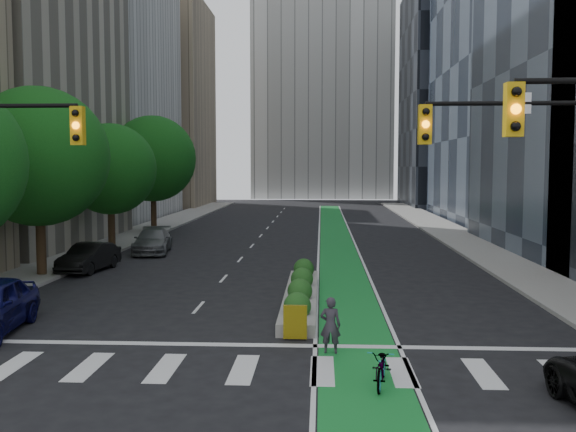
# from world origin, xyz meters

# --- Properties ---
(ground) EXTENTS (160.00, 160.00, 0.00)m
(ground) POSITION_xyz_m (0.00, 0.00, 0.00)
(ground) COLOR black
(ground) RESTS_ON ground
(sidewalk_left) EXTENTS (3.60, 90.00, 0.15)m
(sidewalk_left) POSITION_xyz_m (-11.80, 25.00, 0.07)
(sidewalk_left) COLOR gray
(sidewalk_left) RESTS_ON ground
(sidewalk_right) EXTENTS (3.60, 90.00, 0.15)m
(sidewalk_right) POSITION_xyz_m (11.80, 25.00, 0.07)
(sidewalk_right) COLOR gray
(sidewalk_right) RESTS_ON ground
(bike_lane_paint) EXTENTS (2.20, 70.00, 0.01)m
(bike_lane_paint) POSITION_xyz_m (3.00, 30.00, 0.01)
(bike_lane_paint) COLOR #178331
(bike_lane_paint) RESTS_ON ground
(building_tan_far) EXTENTS (14.00, 16.00, 26.00)m
(building_tan_far) POSITION_xyz_m (-20.00, 66.00, 13.00)
(building_tan_far) COLOR tan
(building_tan_far) RESTS_ON ground
(building_dark_end) EXTENTS (14.00, 18.00, 28.00)m
(building_dark_end) POSITION_xyz_m (20.00, 68.00, 14.00)
(building_dark_end) COLOR black
(building_dark_end) RESTS_ON ground
(tree_mid) EXTENTS (6.40, 6.40, 8.78)m
(tree_mid) POSITION_xyz_m (-11.00, 12.00, 5.57)
(tree_mid) COLOR black
(tree_mid) RESTS_ON ground
(tree_midfar) EXTENTS (5.60, 5.60, 7.76)m
(tree_midfar) POSITION_xyz_m (-11.00, 22.00, 4.95)
(tree_midfar) COLOR black
(tree_midfar) RESTS_ON ground
(tree_far) EXTENTS (6.60, 6.60, 9.00)m
(tree_far) POSITION_xyz_m (-11.00, 32.00, 5.69)
(tree_far) COLOR black
(tree_far) RESTS_ON ground
(signal_right) EXTENTS (5.82, 0.51, 7.20)m
(signal_right) POSITION_xyz_m (8.67, 0.47, 4.80)
(signal_right) COLOR black
(signal_right) RESTS_ON ground
(median_planter) EXTENTS (1.20, 10.26, 1.10)m
(median_planter) POSITION_xyz_m (1.20, 7.04, 0.37)
(median_planter) COLOR gray
(median_planter) RESTS_ON ground
(bicycle) EXTENTS (0.90, 1.83, 0.92)m
(bicycle) POSITION_xyz_m (3.40, -2.00, 0.46)
(bicycle) COLOR gray
(bicycle) RESTS_ON ground
(cyclist) EXTENTS (0.60, 0.41, 1.58)m
(cyclist) POSITION_xyz_m (2.22, 0.53, 0.79)
(cyclist) COLOR #352F39
(cyclist) RESTS_ON ground
(parked_car_left_mid) EXTENTS (1.98, 4.34, 1.38)m
(parked_car_left_mid) POSITION_xyz_m (-9.37, 13.66, 0.69)
(parked_car_left_mid) COLOR black
(parked_car_left_mid) RESTS_ON ground
(parked_car_left_far) EXTENTS (2.67, 5.17, 1.43)m
(parked_car_left_far) POSITION_xyz_m (-8.02, 20.41, 0.72)
(parked_car_left_far) COLOR #56595B
(parked_car_left_far) RESTS_ON ground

